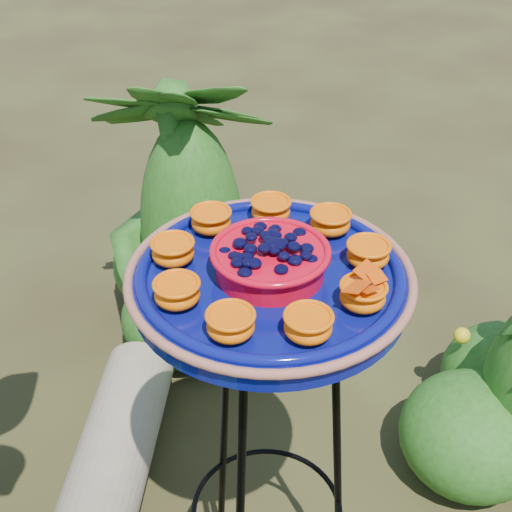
% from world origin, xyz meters
% --- Properties ---
extents(tripod_stand, '(0.38, 0.38, 0.80)m').
position_xyz_m(tripod_stand, '(0.08, -0.14, 0.49)').
color(tripod_stand, black).
rests_on(tripod_stand, ground).
extents(feeder_dish, '(0.54, 0.54, 0.10)m').
position_xyz_m(feeder_dish, '(0.08, -0.14, 0.84)').
color(feeder_dish, '#080D62').
rests_on(feeder_dish, tripod_stand).
extents(driftwood_log, '(0.57, 0.38, 0.18)m').
position_xyz_m(driftwood_log, '(0.19, 0.33, 0.09)').
color(driftwood_log, gray).
rests_on(driftwood_log, ground).
extents(shrub_back_right, '(0.65, 0.65, 0.86)m').
position_xyz_m(shrub_back_right, '(0.73, 0.42, 0.43)').
color(shrub_back_right, '#234713').
rests_on(shrub_back_right, ground).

